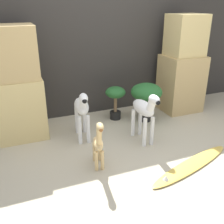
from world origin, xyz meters
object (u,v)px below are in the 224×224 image
(giraffe_figurine, at_px, (98,143))
(zebra_right, at_px, (145,110))
(potted_palm_front, at_px, (115,97))
(zebra_left, at_px, (82,108))
(surfboard, at_px, (191,165))
(potted_palm_back, at_px, (146,93))

(giraffe_figurine, bearing_deg, zebra_right, 24.68)
(potted_palm_front, bearing_deg, zebra_right, -85.42)
(zebra_left, bearing_deg, surfboard, -48.49)
(potted_palm_front, xyz_separation_m, surfboard, (0.29, -1.49, -0.34))
(zebra_right, height_order, zebra_left, same)
(potted_palm_back, bearing_deg, giraffe_figurine, -139.92)
(zebra_left, distance_m, potted_palm_front, 0.78)
(zebra_right, bearing_deg, giraffe_figurine, -155.32)
(potted_palm_back, height_order, surfboard, potted_palm_back)
(zebra_left, height_order, giraffe_figurine, zebra_left)
(zebra_right, relative_size, potted_palm_back, 1.19)
(zebra_right, xyz_separation_m, surfboard, (0.22, -0.70, -0.42))
(potted_palm_front, xyz_separation_m, potted_palm_back, (0.39, -0.23, 0.08))
(zebra_left, xyz_separation_m, surfboard, (0.93, -1.05, -0.42))
(zebra_left, height_order, potted_palm_front, zebra_left)
(zebra_right, height_order, potted_palm_front, zebra_right)
(potted_palm_front, distance_m, surfboard, 1.55)
(surfboard, bearing_deg, zebra_left, 131.51)
(potted_palm_front, bearing_deg, zebra_left, -145.60)
(giraffe_figurine, relative_size, potted_palm_back, 1.04)
(surfboard, bearing_deg, zebra_right, 107.82)
(potted_palm_front, relative_size, potted_palm_back, 0.88)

